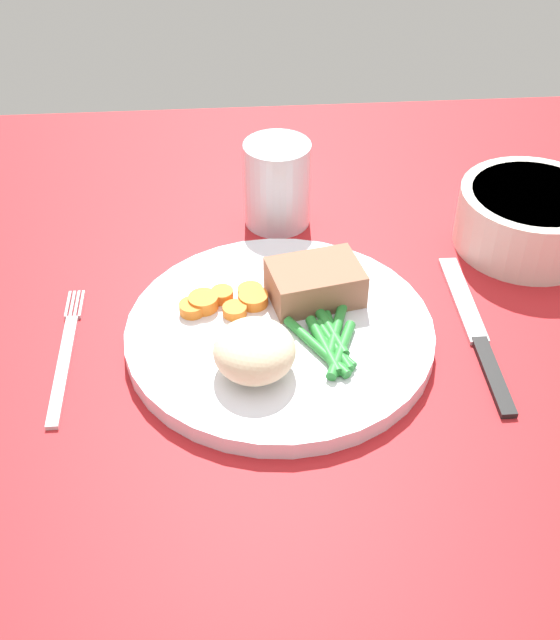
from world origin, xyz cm
name	(u,v)px	position (x,y,z in cm)	size (l,w,h in cm)	color
dining_table	(318,347)	(0.00, 0.00, 1.00)	(120.00, 90.00, 2.00)	red
dinner_plate	(280,336)	(-3.36, -0.32, 2.80)	(26.06, 26.06, 1.60)	white
meat_portion	(317,282)	(0.16, 3.79, 5.19)	(7.80, 5.49, 3.18)	#936047
mashed_potatoes	(254,351)	(-5.71, -5.01, 5.61)	(6.48, 6.78, 4.02)	beige
carrot_slices	(222,302)	(-8.10, 3.08, 4.10)	(7.69, 4.40, 1.18)	orange
green_beans	(330,341)	(0.59, -2.62, 4.01)	(5.98, 9.50, 0.89)	#2D8C38
fork	(66,354)	(-21.36, -0.58, 2.20)	(1.44, 16.60, 0.40)	silver
knife	(476,334)	(13.57, -0.60, 2.20)	(1.70, 20.50, 0.64)	black
water_glass	(277,190)	(-2.22, 18.48, 5.72)	(6.64, 6.64, 8.72)	silver
salad_bowl	(530,215)	(21.85, 12.52, 5.33)	(13.95, 13.95, 5.90)	silver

